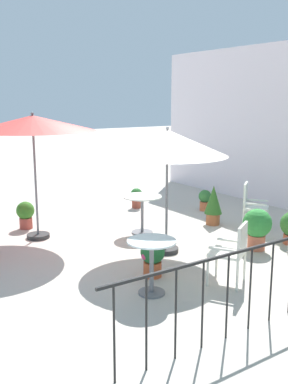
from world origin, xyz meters
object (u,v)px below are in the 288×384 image
potted_plant_2 (136,197)px  potted_plant_5 (152,256)px  potted_plant_0 (25,214)px  potted_plant_4 (213,203)px  patio_chair_0 (252,203)px  patio_chair_2 (233,249)px  patio_umbrella_1 (33,124)px  patio_umbrella_0 (167,144)px  potted_plant_7 (205,199)px  cafe_table_1 (152,257)px  cafe_table_0 (142,207)px  potted_plant_6 (257,226)px

potted_plant_2 → potted_plant_5: (3.83, -2.23, 0.05)m
potted_plant_0 → potted_plant_4: (1.98, 3.46, 0.14)m
patio_chair_0 → patio_chair_2: patio_chair_0 is taller
patio_umbrella_1 → potted_plant_5: bearing=14.3°
patio_umbrella_0 → potted_plant_7: 3.61m
cafe_table_1 → potted_plant_0: size_ratio=1.35×
patio_umbrella_0 → potted_plant_2: size_ratio=4.47×
cafe_table_1 → potted_plant_2: bearing=149.1°
cafe_table_1 → potted_plant_7: 4.97m
cafe_table_0 → patio_chair_2: patio_chair_2 is taller
potted_plant_2 → cafe_table_1: bearing=-30.9°
patio_umbrella_0 → patio_chair_2: (1.67, -0.06, -1.38)m
patio_umbrella_0 → cafe_table_1: size_ratio=2.85×
cafe_table_0 → potted_plant_6: 2.30m
potted_plant_5 → potted_plant_6: bearing=89.3°
patio_umbrella_0 → potted_plant_6: bearing=60.4°
potted_plant_0 → potted_plant_6: bearing=39.2°
cafe_table_0 → potted_plant_2: bearing=149.8°
potted_plant_5 → cafe_table_1: bearing=-36.3°
potted_plant_4 → potted_plant_5: potted_plant_4 is taller
potted_plant_7 → potted_plant_4: bearing=-33.6°
potted_plant_4 → potted_plant_6: bearing=-16.3°
patio_umbrella_1 → cafe_table_0: size_ratio=3.10×
patio_umbrella_1 → cafe_table_0: 2.65m
potted_plant_5 → patio_chair_2: bearing=41.6°
patio_umbrella_1 → patio_chair_0: 4.67m
patio_umbrella_1 → cafe_table_0: patio_umbrella_1 is taller
patio_umbrella_1 → potted_plant_7: size_ratio=4.77×
potted_plant_4 → potted_plant_6: 1.74m
patio_umbrella_0 → cafe_table_1: patio_umbrella_0 is taller
patio_umbrella_0 → potted_plant_4: 2.55m
patio_chair_0 → potted_plant_4: patio_chair_0 is taller
cafe_table_1 → potted_plant_2: size_ratio=1.57×
patio_umbrella_0 → patio_umbrella_1: (-2.06, -1.58, 0.28)m
potted_plant_6 → potted_plant_4: bearing=163.7°
potted_plant_2 → potted_plant_6: bearing=0.7°
patio_umbrella_1 → cafe_table_1: 3.75m
patio_umbrella_1 → potted_plant_5: (2.84, 0.73, -1.88)m
potted_plant_0 → potted_plant_7: bearing=77.1°
cafe_table_0 → potted_plant_2: cafe_table_0 is taller
cafe_table_0 → potted_plant_6: size_ratio=1.04×
patio_umbrella_0 → cafe_table_0: size_ratio=2.83×
potted_plant_2 → potted_plant_0: bearing=-85.7°
patio_chair_2 → cafe_table_1: bearing=-108.8°
potted_plant_6 → potted_plant_2: bearing=-179.3°
patio_chair_2 → potted_plant_2: 4.95m
cafe_table_0 → potted_plant_4: 1.66m
patio_chair_0 → potted_plant_5: bearing=-73.3°
patio_umbrella_1 → cafe_table_1: size_ratio=3.12×
potted_plant_2 → potted_plant_4: (2.20, 0.54, 0.19)m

